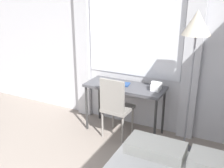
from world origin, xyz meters
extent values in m
cube|color=silver|center=(0.00, 3.07, 1.35)|extent=(5.58, 0.05, 2.70)
cube|color=white|center=(0.32, 3.03, 1.60)|extent=(1.50, 0.01, 1.50)
cube|color=silver|center=(-0.56, 2.99, 1.30)|extent=(0.24, 0.06, 2.60)
cube|color=silver|center=(1.21, 2.99, 1.30)|extent=(0.24, 0.06, 2.60)
cube|color=#4C4C51|center=(0.32, 2.74, 0.75)|extent=(1.20, 0.49, 0.04)
cylinder|color=#333333|center=(-0.23, 2.53, 0.37)|extent=(0.04, 0.04, 0.73)
cylinder|color=#333333|center=(0.88, 2.53, 0.37)|extent=(0.04, 0.04, 0.73)
cylinder|color=#333333|center=(-0.23, 2.94, 0.37)|extent=(0.04, 0.04, 0.73)
cylinder|color=#333333|center=(0.88, 2.94, 0.37)|extent=(0.04, 0.04, 0.73)
cube|color=gray|center=(0.28, 2.60, 0.45)|extent=(0.42, 0.42, 0.05)
cube|color=gray|center=(0.27, 2.42, 0.71)|extent=(0.38, 0.05, 0.48)
cylinder|color=gray|center=(0.10, 2.43, 0.21)|extent=(0.03, 0.03, 0.42)
cylinder|color=gray|center=(0.44, 2.42, 0.21)|extent=(0.03, 0.03, 0.42)
cylinder|color=gray|center=(0.12, 2.77, 0.21)|extent=(0.03, 0.03, 0.42)
cylinder|color=gray|center=(0.46, 2.76, 0.21)|extent=(0.03, 0.03, 0.42)
cube|color=silver|center=(1.15, 1.66, 0.57)|extent=(0.60, 0.32, 0.12)
cube|color=silver|center=(1.80, 1.66, 0.57)|extent=(0.60, 0.32, 0.12)
cylinder|color=#4C4C51|center=(1.29, 2.60, 0.01)|extent=(0.29, 0.29, 0.03)
cylinder|color=gray|center=(1.29, 2.60, 0.82)|extent=(0.02, 0.02, 1.58)
cone|color=beige|center=(1.29, 2.60, 1.76)|extent=(0.35, 0.35, 0.29)
cube|color=white|center=(0.80, 2.77, 0.82)|extent=(0.12, 0.18, 0.10)
cube|color=white|center=(0.80, 2.77, 0.88)|extent=(0.14, 0.06, 0.02)
cube|color=navy|center=(0.25, 2.74, 0.78)|extent=(0.27, 0.18, 0.02)
cube|color=white|center=(0.25, 2.74, 0.79)|extent=(0.26, 0.17, 0.01)
camera|label=1|loc=(1.79, -0.63, 2.12)|focal=42.00mm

